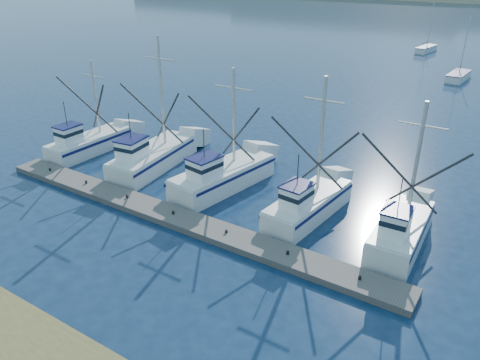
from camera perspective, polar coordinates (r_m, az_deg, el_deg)
name	(u,v)px	position (r m, az deg, el deg)	size (l,w,h in m)	color
ground	(208,314)	(22.34, -3.98, -16.00)	(500.00, 500.00, 0.00)	#0C1F36
floating_dock	(174,217)	(29.47, -8.11, -4.45)	(29.63, 1.98, 0.40)	#55504C
trawler_fleet	(213,176)	(32.75, -3.28, 0.46)	(28.32, 8.70, 9.77)	silver
sailboat_near	(458,76)	(70.16, 25.07, 11.38)	(2.37, 5.89, 8.10)	silver
sailboat_far	(426,49)	(89.92, 21.73, 14.61)	(2.50, 6.13, 8.10)	silver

